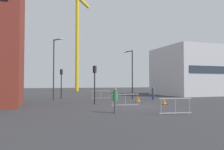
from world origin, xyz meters
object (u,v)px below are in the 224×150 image
object	(u,v)px
streetlamp_short	(131,70)
pedestrian_waiting	(115,98)
streetlamp_tall	(55,64)
traffic_cone_striped	(164,102)
traffic_light_near	(95,78)
traffic_cone_orange	(138,100)
traffic_cone_on_verge	(115,98)
construction_crane	(77,30)
pedestrian_walking	(153,92)
traffic_light_crosswalk	(61,79)

from	to	relation	value
streetlamp_short	pedestrian_waiting	world-z (taller)	streetlamp_short
pedestrian_waiting	streetlamp_tall	bearing A→B (deg)	104.06
traffic_cone_striped	streetlamp_short	bearing A→B (deg)	88.64
streetlamp_tall	pedestrian_waiting	size ratio (longest dim) A/B	4.28
traffic_light_near	streetlamp_tall	bearing A→B (deg)	119.05
pedestrian_waiting	traffic_cone_orange	bearing A→B (deg)	53.88
traffic_cone_on_verge	traffic_cone_striped	size ratio (longest dim) A/B	0.91
traffic_cone_striped	construction_crane	bearing A→B (deg)	92.52
traffic_light_near	traffic_cone_on_verge	bearing A→B (deg)	48.43
pedestrian_walking	pedestrian_waiting	xyz separation A→B (m)	(-8.46, -9.79, 0.05)
construction_crane	traffic_cone_on_verge	xyz separation A→B (m)	(-1.04, -32.10, -15.64)
pedestrian_walking	traffic_cone_orange	distance (m)	4.32
pedestrian_walking	traffic_cone_striped	size ratio (longest dim) A/B	2.90
pedestrian_waiting	pedestrian_walking	bearing A→B (deg)	49.18
traffic_light_crosswalk	streetlamp_short	bearing A→B (deg)	-18.27
construction_crane	traffic_cone_striped	world-z (taller)	construction_crane
streetlamp_short	traffic_cone_on_verge	world-z (taller)	streetlamp_short
traffic_light_crosswalk	pedestrian_waiting	bearing A→B (deg)	-82.38
streetlamp_tall	streetlamp_short	bearing A→B (deg)	-0.28
streetlamp_short	pedestrian_walking	xyz separation A→B (m)	(1.75, -2.65, -2.86)
traffic_cone_striped	traffic_light_near	bearing A→B (deg)	159.76
traffic_cone_orange	traffic_light_near	bearing A→B (deg)	-173.38
streetlamp_short	traffic_light_near	distance (m)	8.90
traffic_cone_orange	streetlamp_short	bearing A→B (deg)	73.97
traffic_light_crosswalk	pedestrian_waiting	distance (m)	15.56
construction_crane	streetlamp_short	xyz separation A→B (m)	(1.89, -30.19, -12.08)
traffic_cone_orange	construction_crane	bearing A→B (deg)	90.56
construction_crane	traffic_cone_orange	size ratio (longest dim) A/B	41.45
traffic_light_near	traffic_cone_orange	world-z (taller)	traffic_light_near
traffic_light_crosswalk	streetlamp_tall	bearing A→B (deg)	-110.72
traffic_cone_on_verge	traffic_cone_striped	distance (m)	6.92
traffic_cone_striped	traffic_cone_orange	size ratio (longest dim) A/B	0.92
streetlamp_tall	pedestrian_walking	distance (m)	12.35
streetlamp_tall	traffic_cone_striped	xyz separation A→B (m)	(9.64, -8.32, -4.00)
pedestrian_waiting	traffic_cone_striped	size ratio (longest dim) A/B	3.05
streetlamp_short	traffic_cone_orange	bearing A→B (deg)	-106.03
traffic_cone_on_verge	traffic_cone_orange	distance (m)	3.73
construction_crane	streetlamp_short	bearing A→B (deg)	-86.42
construction_crane	pedestrian_walking	bearing A→B (deg)	-83.67
pedestrian_waiting	traffic_cone_striped	distance (m)	7.77
construction_crane	streetlamp_short	distance (m)	32.57
streetlamp_short	traffic_cone_striped	distance (m)	9.00
streetlamp_tall	traffic_light_near	size ratio (longest dim) A/B	1.94
traffic_light_near	traffic_cone_orange	bearing A→B (deg)	6.62
traffic_light_near	traffic_cone_striped	bearing A→B (deg)	-20.24
streetlamp_tall	traffic_cone_on_verge	xyz separation A→B (m)	(6.91, -1.96, -4.03)
pedestrian_waiting	traffic_cone_on_verge	size ratio (longest dim) A/B	3.33
construction_crane	traffic_cone_striped	distance (m)	41.54
traffic_light_crosswalk	pedestrian_walking	world-z (taller)	traffic_light_crosswalk
traffic_light_crosswalk	pedestrian_walking	xyz separation A→B (m)	(10.51, -5.54, -1.67)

